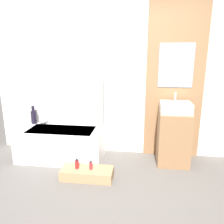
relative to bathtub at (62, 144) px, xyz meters
The scene contains 12 objects.
ground_plane 1.47m from the bathtub, 54.47° to the right, with size 12.00×12.00×0.00m, color #605B56.
wall_tiled_back 1.40m from the bathtub, 25.20° to the left, with size 4.20×0.06×2.60m, color silver.
wall_wood_accent 2.12m from the bathtub, 10.85° to the left, with size 0.91×0.04×2.60m.
bathtub is the anchor object (origin of this frame).
glass_shower_screen 1.09m from the bathtub, ahead, with size 0.01×0.54×1.25m, color silver.
wooden_step_bench 0.83m from the bathtub, 45.35° to the right, with size 0.72×0.30×0.14m, color #A87F56.
vanity_cabinet 1.82m from the bathtub, ahead, with size 0.48×0.50×0.83m, color #8E6642.
sink 1.92m from the bathtub, ahead, with size 0.46×0.36×0.29m.
vase_tall_dark 0.74m from the bathtub, 157.06° to the left, with size 0.09×0.09×0.32m.
vase_round_light 0.56m from the bathtub, 150.43° to the left, with size 0.14×0.14×0.14m, color white.
bottle_soap_primary 0.71m from the bathtub, 53.64° to the right, with size 0.05×0.05×0.14m.
bottle_soap_secondary 0.85m from the bathtub, 42.74° to the right, with size 0.04×0.04×0.13m.
Camera 1 is at (0.43, -2.06, 1.68)m, focal length 35.00 mm.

